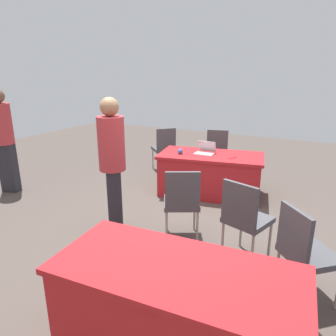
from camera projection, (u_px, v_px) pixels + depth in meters
name	position (u px, v px, depth m)	size (l,w,h in m)	color
ground_plane	(166.00, 232.00, 4.16)	(14.40, 14.40, 0.00)	#4C423D
table_foreground	(210.00, 174.00, 5.39)	(1.90, 1.21, 0.72)	#AD1E23
table_mid_left	(176.00, 308.00, 2.32)	(1.90, 0.98, 0.72)	#AD1E23
chair_near_front	(217.00, 148.00, 6.35)	(0.54, 0.54, 0.97)	#9E9993
chair_tucked_left	(245.00, 216.00, 3.35)	(0.55, 0.55, 0.98)	#9E9993
chair_tucked_right	(182.00, 200.00, 3.81)	(0.60, 0.60, 0.96)	#9E9993
chair_aisle	(304.00, 249.00, 2.77)	(0.62, 0.62, 0.95)	#9E9993
chair_by_pillar	(164.00, 146.00, 6.60)	(0.62, 0.62, 0.96)	#9E9993
person_attendee_standing	(112.00, 159.00, 3.92)	(0.48, 0.48, 1.79)	#26262D
person_attendee_browsing	(3.00, 136.00, 5.31)	(0.43, 0.43, 1.81)	#26262D
laptop_silver	(205.00, 151.00, 5.32)	(0.33, 0.30, 0.21)	silver
yarn_ball	(180.00, 151.00, 5.30)	(0.09, 0.09, 0.09)	#3F5999
scissors_red	(232.00, 158.00, 5.05)	(0.18, 0.04, 0.01)	red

